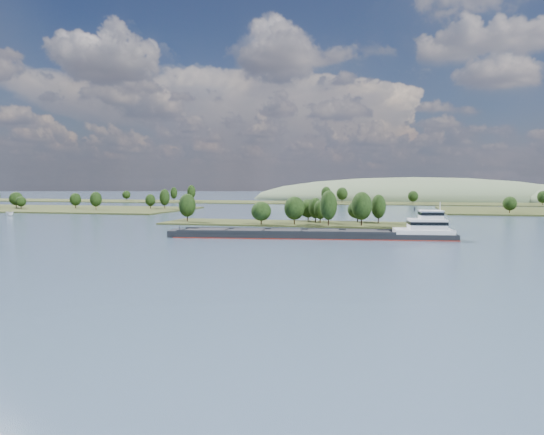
# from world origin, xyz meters

# --- Properties ---
(ground) EXTENTS (1800.00, 1800.00, 0.00)m
(ground) POSITION_xyz_m (0.00, 120.00, 0.00)
(ground) COLOR #3A4D64
(ground) RESTS_ON ground
(tree_island) EXTENTS (100.00, 30.44, 14.60)m
(tree_island) POSITION_xyz_m (5.83, 178.77, 3.87)
(tree_island) COLOR #2B3316
(tree_island) RESTS_ON ground
(back_shoreline) EXTENTS (900.00, 60.00, 15.34)m
(back_shoreline) POSITION_xyz_m (7.46, 399.78, 0.67)
(back_shoreline) COLOR #2B3316
(back_shoreline) RESTS_ON ground
(hill_west) EXTENTS (320.00, 160.00, 44.00)m
(hill_west) POSITION_xyz_m (60.00, 500.00, 0.00)
(hill_west) COLOR #4B5D40
(hill_west) RESTS_ON ground
(cargo_barge) EXTENTS (88.22, 20.83, 11.85)m
(cargo_barge) POSITION_xyz_m (24.63, 130.22, 1.49)
(cargo_barge) COLOR black
(cargo_barge) RESTS_ON ground
(motorboat) EXTENTS (6.32, 4.18, 2.29)m
(motorboat) POSITION_xyz_m (-146.64, 199.02, 1.14)
(motorboat) COLOR silver
(motorboat) RESTS_ON ground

